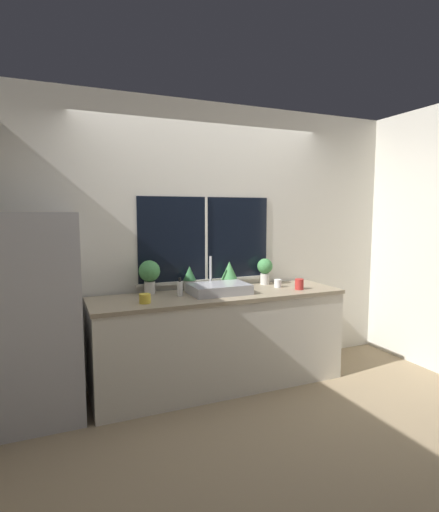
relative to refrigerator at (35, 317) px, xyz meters
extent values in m
plane|color=#937F60|center=(1.57, -0.35, -0.82)|extent=(14.00, 14.00, 0.00)
cube|color=silver|center=(1.57, 0.35, 0.53)|extent=(8.00, 0.06, 2.70)
cube|color=black|center=(1.57, 0.32, 0.56)|extent=(1.37, 0.01, 0.82)
cube|color=silver|center=(1.57, 0.31, 0.56)|extent=(0.02, 0.01, 0.82)
cube|color=silver|center=(1.57, 0.31, 0.13)|extent=(1.43, 0.04, 0.03)
cube|color=silver|center=(3.74, 1.15, 0.53)|extent=(0.06, 7.00, 2.70)
cube|color=silver|center=(1.57, -0.03, -0.39)|extent=(2.34, 0.63, 0.85)
cube|color=gray|center=(1.57, -0.03, 0.05)|extent=(2.37, 0.65, 0.03)
cube|color=#B7B7BC|center=(0.00, 0.00, 0.00)|extent=(0.67, 0.66, 1.64)
cube|color=#ADADB2|center=(1.56, -0.03, 0.11)|extent=(0.54, 0.36, 0.09)
cylinder|color=#B7B7BC|center=(1.56, 0.18, 0.08)|extent=(0.04, 0.04, 0.03)
cylinder|color=#B7B7BC|center=(1.56, 0.18, 0.24)|extent=(0.02, 0.02, 0.30)
cylinder|color=silver|center=(0.96, 0.21, 0.12)|extent=(0.10, 0.10, 0.11)
sphere|color=#478E4C|center=(0.96, 0.21, 0.28)|extent=(0.20, 0.20, 0.20)
cylinder|color=silver|center=(1.35, 0.21, 0.12)|extent=(0.12, 0.12, 0.10)
cone|color=#2D6638|center=(1.35, 0.21, 0.24)|extent=(0.12, 0.12, 0.14)
cylinder|color=silver|center=(1.77, 0.21, 0.11)|extent=(0.10, 0.10, 0.08)
cone|color=#478E4C|center=(1.77, 0.21, 0.24)|extent=(0.16, 0.16, 0.18)
cylinder|color=silver|center=(2.18, 0.21, 0.12)|extent=(0.09, 0.09, 0.11)
sphere|color=#478E4C|center=(2.18, 0.21, 0.26)|extent=(0.16, 0.16, 0.16)
cylinder|color=white|center=(1.19, 0.01, 0.13)|extent=(0.05, 0.05, 0.13)
cylinder|color=black|center=(1.19, 0.01, 0.22)|extent=(0.02, 0.02, 0.04)
cylinder|color=#B72D28|center=(2.35, -0.16, 0.12)|extent=(0.08, 0.08, 0.10)
cylinder|color=gold|center=(0.84, -0.15, 0.11)|extent=(0.09, 0.09, 0.08)
cylinder|color=white|center=(2.22, 0.02, 0.11)|extent=(0.07, 0.07, 0.08)
camera|label=1|loc=(0.13, -3.37, 0.82)|focal=28.00mm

